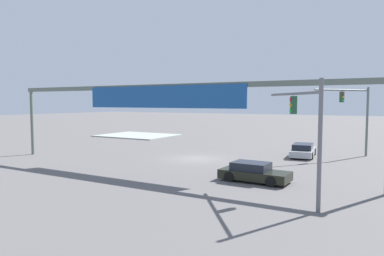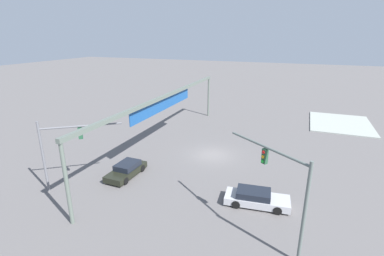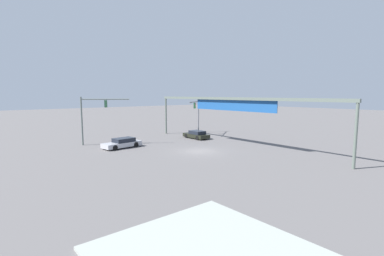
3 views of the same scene
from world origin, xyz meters
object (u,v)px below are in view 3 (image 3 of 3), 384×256
object	(u,v)px
traffic_signal_near_corner	(93,112)
traffic_signal_opposite_side	(197,110)
sedan_car_waiting_far	(196,135)
sedan_car_approaching	(122,143)

from	to	relation	value
traffic_signal_near_corner	traffic_signal_opposite_side	world-z (taller)	traffic_signal_near_corner
traffic_signal_opposite_side	sedan_car_waiting_far	world-z (taller)	traffic_signal_opposite_side
traffic_signal_near_corner	sedan_car_waiting_far	bearing A→B (deg)	19.10
sedan_car_approaching	sedan_car_waiting_far	xyz separation A→B (m)	(0.41, 11.98, -0.00)
sedan_car_approaching	sedan_car_waiting_far	world-z (taller)	same
traffic_signal_near_corner	traffic_signal_opposite_side	xyz separation A→B (m)	(0.71, 17.37, -0.31)
traffic_signal_near_corner	sedan_car_waiting_far	distance (m)	15.26
sedan_car_approaching	sedan_car_waiting_far	bearing A→B (deg)	171.76
traffic_signal_opposite_side	sedan_car_waiting_far	distance (m)	6.17
traffic_signal_opposite_side	sedan_car_approaching	bearing A→B (deg)	-24.05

